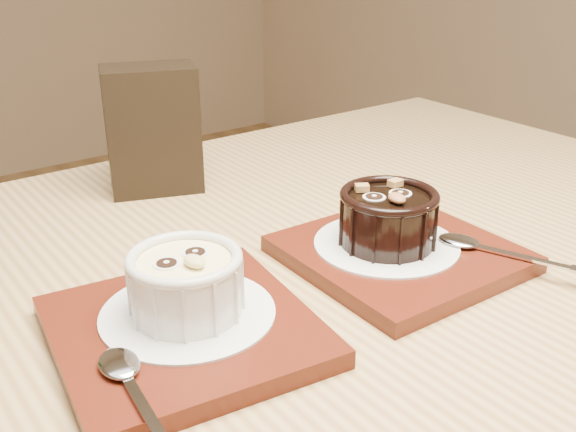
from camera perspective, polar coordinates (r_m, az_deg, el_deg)
name	(u,v)px	position (r m, az deg, el deg)	size (l,w,h in m)	color
table	(268,388)	(0.60, -1.71, -14.34)	(1.21, 0.81, 0.75)	#9E7845
tray_left	(184,331)	(0.50, -8.81, -9.60)	(0.18, 0.18, 0.01)	#541A0E
doily_left	(188,313)	(0.51, -8.48, -8.11)	(0.13, 0.13, 0.00)	white
ramekin_white	(186,281)	(0.49, -8.66, -5.45)	(0.08, 0.08, 0.05)	silver
spoon_left	(137,393)	(0.43, -12.70, -14.44)	(0.03, 0.13, 0.01)	#B6B8BF
tray_right	(399,254)	(0.61, 9.42, -3.19)	(0.18, 0.18, 0.01)	#541A0E
doily_right	(386,244)	(0.61, 8.32, -2.35)	(0.13, 0.13, 0.00)	white
ramekin_dark	(388,215)	(0.60, 8.48, 0.05)	(0.09, 0.09, 0.05)	black
spoon_right	(498,250)	(0.62, 17.37, -2.74)	(0.03, 0.13, 0.01)	#B6B8BF
condiment_stand	(153,130)	(0.76, -11.40, 7.18)	(0.10, 0.06, 0.14)	black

